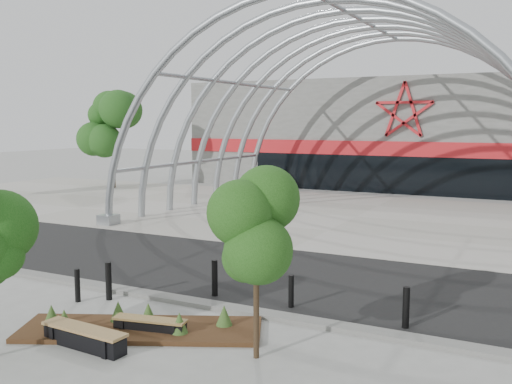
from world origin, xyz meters
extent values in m
plane|color=gray|center=(0.00, 0.00, 0.00)|extent=(140.00, 140.00, 0.00)
cube|color=black|center=(0.00, 3.50, 0.01)|extent=(140.00, 7.00, 0.02)
cube|color=#A7A297|center=(0.00, 15.50, 0.02)|extent=(60.00, 17.00, 0.04)
cube|color=slate|center=(0.00, -0.25, 0.06)|extent=(60.00, 0.50, 0.12)
cube|color=#63635F|center=(0.00, 33.50, 4.00)|extent=(34.00, 15.00, 8.00)
cube|color=black|center=(0.00, 26.05, 1.30)|extent=(22.00, 0.25, 2.60)
cube|color=red|center=(0.00, 26.05, 3.10)|extent=(34.00, 0.30, 1.00)
torus|color=#9EA4A9|center=(0.00, 8.00, 0.00)|extent=(20.36, 0.36, 20.36)
torus|color=#9EA4A9|center=(0.00, 10.50, 0.00)|extent=(20.36, 0.36, 20.36)
torus|color=#9EA4A9|center=(0.00, 13.00, 0.00)|extent=(20.36, 0.36, 20.36)
torus|color=#9EA4A9|center=(0.00, 15.50, 0.00)|extent=(20.36, 0.36, 20.36)
torus|color=#9EA4A9|center=(0.00, 18.00, 0.00)|extent=(20.36, 0.36, 20.36)
torus|color=#9EA4A9|center=(0.00, 20.50, 0.00)|extent=(20.36, 0.36, 20.36)
torus|color=#9EA4A9|center=(0.00, 23.00, 0.00)|extent=(20.36, 0.36, 20.36)
cylinder|color=#9EA4A9|center=(0.00, 15.50, 10.00)|extent=(0.20, 15.00, 0.20)
cylinder|color=#9EA4A9|center=(-7.07, 15.50, 7.07)|extent=(0.20, 15.00, 0.20)
cylinder|color=#9EA4A9|center=(-9.66, 15.50, 2.59)|extent=(0.20, 15.00, 0.20)
cube|color=#9EA4A9|center=(-10.00, 8.00, 0.25)|extent=(0.80, 0.80, 0.50)
cube|color=#9EA4A9|center=(-10.00, 23.00, 0.25)|extent=(0.80, 0.80, 0.50)
cube|color=#342112|center=(0.26, -2.53, 0.05)|extent=(5.88, 3.96, 0.11)
cone|color=#406429|center=(-1.24, -3.46, 0.35)|extent=(0.39, 0.39, 0.49)
cone|color=#406429|center=(0.22, -2.19, 0.35)|extent=(0.39, 0.39, 0.49)
cone|color=#406429|center=(1.28, -2.42, 0.35)|extent=(0.39, 0.39, 0.49)
cone|color=#406429|center=(-0.52, -2.41, 0.35)|extent=(0.39, 0.39, 0.49)
cone|color=#406429|center=(1.95, -1.51, 0.35)|extent=(0.39, 0.39, 0.49)
cone|color=#406429|center=(-1.77, -3.34, 0.35)|extent=(0.39, 0.39, 0.49)
cylinder|color=black|center=(3.37, -2.62, 0.92)|extent=(0.12, 0.12, 1.85)
ellipsoid|color=#163D0D|center=(3.37, -2.62, 2.60)|extent=(1.53, 1.53, 2.01)
cube|color=black|center=(-0.24, -3.87, 0.18)|extent=(2.17, 0.55, 0.37)
cube|color=black|center=(-1.04, -3.81, 0.21)|extent=(0.16, 0.48, 0.43)
cube|color=black|center=(0.56, -3.92, 0.21)|extent=(0.16, 0.48, 0.43)
cube|color=olive|center=(-0.24, -3.87, 0.43)|extent=(2.23, 0.62, 0.06)
cube|color=black|center=(0.53, -2.54, 0.15)|extent=(1.76, 0.67, 0.29)
cube|color=black|center=(-0.10, -2.67, 0.17)|extent=(0.18, 0.39, 0.35)
cube|color=black|center=(1.17, -2.41, 0.17)|extent=(0.18, 0.39, 0.35)
cube|color=brown|center=(0.53, -2.54, 0.35)|extent=(1.82, 0.74, 0.05)
cylinder|color=black|center=(-2.72, -1.51, 0.46)|extent=(0.15, 0.15, 0.93)
cylinder|color=black|center=(-2.08, -0.98, 0.53)|extent=(0.17, 0.17, 1.07)
cylinder|color=black|center=(0.40, 0.63, 0.53)|extent=(0.17, 0.17, 1.06)
cylinder|color=black|center=(2.74, 0.67, 0.45)|extent=(0.14, 0.14, 0.90)
cylinder|color=black|center=(5.80, 0.52, 0.51)|extent=(0.16, 0.16, 1.03)
cylinder|color=#2E2116|center=(-20.00, 20.00, 1.65)|extent=(0.20, 0.20, 3.30)
ellipsoid|color=#164315|center=(-20.00, 20.00, 4.65)|extent=(3.00, 3.00, 3.60)
camera|label=1|loc=(8.57, -12.87, 4.95)|focal=40.00mm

